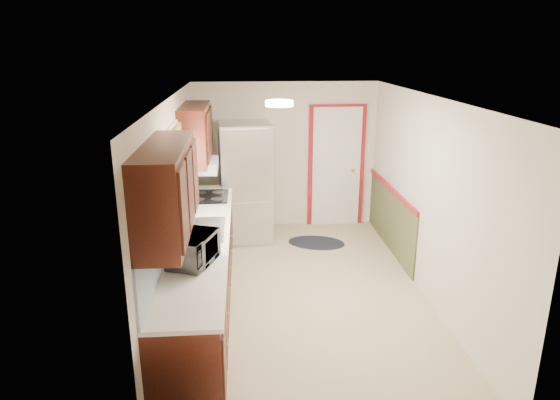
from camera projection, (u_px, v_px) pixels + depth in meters
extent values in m
cube|color=tan|center=(302.00, 292.00, 6.23)|extent=(3.20, 5.20, 0.12)
cube|color=white|center=(305.00, 97.00, 5.51)|extent=(3.20, 5.20, 0.12)
cube|color=silver|center=(285.00, 156.00, 8.25)|extent=(3.20, 0.10, 2.40)
cube|color=silver|center=(346.00, 307.00, 3.49)|extent=(3.20, 0.10, 2.40)
cube|color=silver|center=(175.00, 204.00, 5.76)|extent=(0.10, 5.20, 2.40)
cube|color=silver|center=(428.00, 198.00, 5.98)|extent=(0.10, 5.20, 2.40)
cube|color=#39140D|center=(202.00, 273.00, 5.72)|extent=(0.60, 4.00, 0.90)
cube|color=white|center=(201.00, 235.00, 5.58)|extent=(0.63, 4.00, 0.04)
cube|color=#4F82C1|center=(172.00, 211.00, 5.47)|extent=(0.02, 4.00, 0.55)
cube|color=#39140D|center=(167.00, 190.00, 4.07)|extent=(0.35, 1.40, 0.75)
cube|color=#39140D|center=(195.00, 134.00, 6.64)|extent=(0.35, 1.20, 0.75)
cube|color=white|center=(171.00, 173.00, 5.45)|extent=(0.02, 1.00, 0.90)
cube|color=#B94522|center=(174.00, 141.00, 5.35)|extent=(0.05, 1.12, 0.24)
cube|color=#B7B7BC|center=(201.00, 230.00, 5.67)|extent=(0.52, 0.82, 0.02)
cube|color=white|center=(201.00, 166.00, 6.82)|extent=(0.45, 0.60, 0.15)
cube|color=maroon|center=(336.00, 167.00, 8.34)|extent=(0.94, 0.05, 2.08)
cube|color=white|center=(336.00, 167.00, 8.32)|extent=(0.80, 0.04, 2.00)
cube|color=#4A502D|center=(390.00, 219.00, 7.49)|extent=(0.02, 2.30, 0.90)
cube|color=maroon|center=(392.00, 189.00, 7.34)|extent=(0.04, 2.30, 0.06)
cylinder|color=#FFD88C|center=(279.00, 103.00, 5.31)|extent=(0.30, 0.30, 0.06)
imported|color=white|center=(192.00, 246.00, 4.76)|extent=(0.45, 0.60, 0.36)
cube|color=#B7B7BC|center=(246.00, 182.00, 7.72)|extent=(0.83, 0.79, 1.84)
cylinder|color=black|center=(229.00, 196.00, 7.35)|extent=(0.02, 0.02, 1.29)
ellipsoid|color=black|center=(316.00, 243.00, 7.77)|extent=(1.00, 0.78, 0.01)
cube|color=black|center=(208.00, 196.00, 6.89)|extent=(0.54, 0.65, 0.02)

